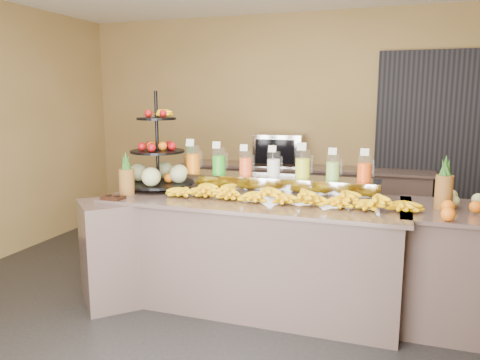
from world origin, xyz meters
The scene contains 20 objects.
ground centered at (0.00, 0.00, 0.00)m, with size 6.00×6.00×0.00m, color black.
room_envelope centered at (0.19, 0.79, 1.88)m, with size 6.04×5.02×2.82m.
buffet_counter centered at (-0.12, 0.26, 0.47)m, with size 2.75×1.25×0.93m.
right_counter centered at (1.70, 0.40, 0.47)m, with size 1.08×0.88×0.93m.
back_ledge centered at (0.00, 2.25, 0.47)m, with size 3.10×0.55×0.93m.
pitcher_tray centered at (0.08, 0.58, 1.01)m, with size 1.85×0.30×0.15m, color gray.
juice_pitcher_orange_a centered at (-0.70, 0.58, 1.19)m, with size 0.13×0.14×0.32m.
juice_pitcher_green centered at (-0.44, 0.58, 1.18)m, with size 0.13×0.13×0.31m.
juice_pitcher_orange_b centered at (-0.18, 0.58, 1.18)m, with size 0.12×0.12×0.29m.
juice_pitcher_milk centered at (0.08, 0.58, 1.18)m, with size 0.12×0.12×0.29m.
juice_pitcher_lemon centered at (0.34, 0.58, 1.19)m, with size 0.13×0.14×0.32m.
juice_pitcher_lime centered at (0.60, 0.58, 1.18)m, with size 0.12×0.12×0.29m.
juice_pitcher_orange_c centered at (0.86, 0.58, 1.18)m, with size 0.12×0.12×0.29m.
banana_heap centered at (0.28, 0.22, 1.00)m, with size 2.07×0.19×0.17m.
fruit_stand centered at (-0.93, 0.41, 1.16)m, with size 0.70×0.70×0.90m.
condiment_caddy centered at (-1.11, -0.13, 0.94)m, with size 0.17×0.13×0.03m, color black.
pineapple_left_a centered at (-1.11, 0.08, 1.07)m, with size 0.13×0.13×0.38m.
pineapple_left_b centered at (-0.78, 0.72, 1.09)m, with size 0.15×0.15×0.43m.
right_fruit_pile centered at (1.62, 0.24, 1.01)m, with size 0.49×0.47×0.26m.
oven_warmer centered at (-0.29, 2.25, 1.13)m, with size 0.59×0.41×0.39m, color gray.
Camera 1 is at (1.13, -3.39, 1.77)m, focal length 35.00 mm.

